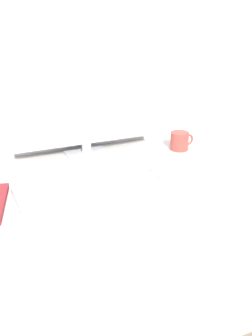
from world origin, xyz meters
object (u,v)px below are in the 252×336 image
object	(u,v)px
keyboard	(185,168)
coffee_mug	(180,141)
laptop	(57,193)
monitor	(84,104)
ereader	(53,187)

from	to	relation	value
keyboard	coffee_mug	size ratio (longest dim) A/B	2.43
laptop	coffee_mug	world-z (taller)	coffee_mug
monitor	ereader	size ratio (longest dim) A/B	3.35
monitor	keyboard	size ratio (longest dim) A/B	2.25
monitor	laptop	distance (m)	0.49
monitor	keyboard	xyz separation A→B (m)	(0.34, -0.34, -0.23)
keyboard	coffee_mug	xyz separation A→B (m)	(0.10, 0.22, 0.04)
monitor	ereader	bearing A→B (deg)	-124.64
laptop	coffee_mug	xyz separation A→B (m)	(0.67, 0.24, 0.03)
coffee_mug	monitor	bearing A→B (deg)	164.73
monitor	keyboard	distance (m)	0.53
monitor	coffee_mug	xyz separation A→B (m)	(0.44, -0.12, -0.20)
ereader	coffee_mug	distance (m)	0.71
monitor	laptop	xyz separation A→B (m)	(-0.23, -0.36, -0.23)
ereader	coffee_mug	bearing A→B (deg)	18.36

